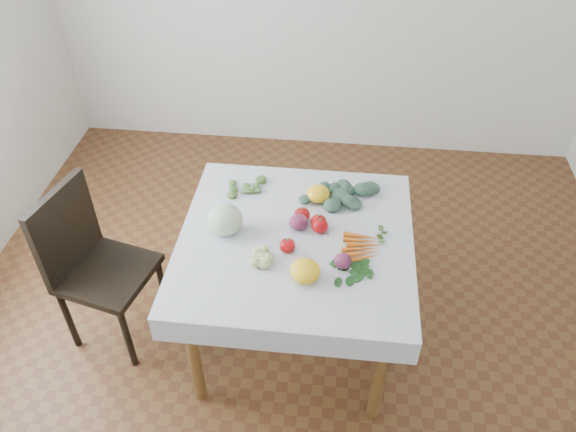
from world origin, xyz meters
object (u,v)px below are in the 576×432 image
(table, at_px, (296,253))
(heirloom_back, at_px, (318,194))
(cabbage, at_px, (225,219))
(carrot_bunch, at_px, (363,247))
(chair, at_px, (90,258))

(table, relative_size, heirloom_back, 8.37)
(cabbage, height_order, carrot_bunch, cabbage)
(chair, height_order, carrot_bunch, chair)
(table, bearing_deg, carrot_bunch, -7.48)
(table, xyz_separation_m, carrot_bunch, (0.32, -0.04, 0.12))
(chair, bearing_deg, carrot_bunch, 0.09)
(heirloom_back, bearing_deg, chair, -163.34)
(heirloom_back, height_order, carrot_bunch, heirloom_back)
(table, bearing_deg, heirloom_back, 74.03)
(cabbage, bearing_deg, chair, -175.75)
(chair, bearing_deg, cabbage, 4.25)
(chair, xyz_separation_m, carrot_bunch, (1.39, 0.00, 0.23))
(table, relative_size, chair, 1.06)
(carrot_bunch, bearing_deg, cabbage, 175.59)
(chair, relative_size, carrot_bunch, 4.53)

